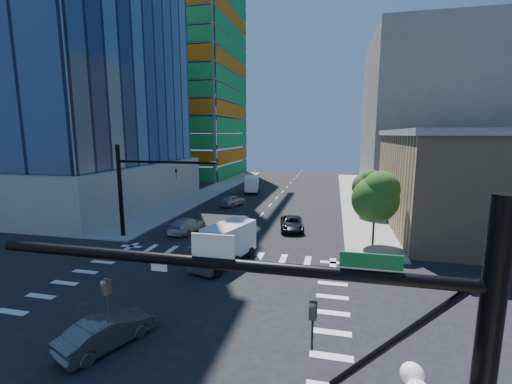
# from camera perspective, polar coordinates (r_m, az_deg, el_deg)

# --- Properties ---
(ground) EXTENTS (160.00, 160.00, 0.00)m
(ground) POSITION_cam_1_polar(r_m,az_deg,el_deg) (22.16, -12.68, -17.78)
(ground) COLOR black
(ground) RESTS_ON ground
(road_markings) EXTENTS (20.00, 20.00, 0.01)m
(road_markings) POSITION_cam_1_polar(r_m,az_deg,el_deg) (22.16, -12.68, -17.77)
(road_markings) COLOR silver
(road_markings) RESTS_ON ground
(sidewalk_ne) EXTENTS (5.00, 60.00, 0.15)m
(sidewalk_ne) POSITION_cam_1_polar(r_m,az_deg,el_deg) (58.64, 16.31, -0.66)
(sidewalk_ne) COLOR gray
(sidewalk_ne) RESTS_ON ground
(sidewalk_nw) EXTENTS (5.00, 60.00, 0.15)m
(sidewalk_nw) POSITION_cam_1_polar(r_m,az_deg,el_deg) (62.27, -7.29, 0.23)
(sidewalk_nw) COLOR gray
(sidewalk_nw) RESTS_ON ground
(construction_building) EXTENTS (25.16, 34.50, 70.60)m
(construction_building) POSITION_cam_1_polar(r_m,az_deg,el_deg) (88.63, -12.08, 18.79)
(construction_building) COLOR slate
(construction_building) RESTS_ON ground
(commercial_building) EXTENTS (20.50, 22.50, 10.60)m
(commercial_building) POSITION_cam_1_polar(r_m,az_deg,el_deg) (43.11, 34.88, 1.48)
(commercial_building) COLOR tan
(commercial_building) RESTS_ON ground
(bg_building_ne) EXTENTS (24.00, 30.00, 28.00)m
(bg_building_ne) POSITION_cam_1_polar(r_m,az_deg,el_deg) (75.01, 27.50, 11.50)
(bg_building_ne) COLOR slate
(bg_building_ne) RESTS_ON ground
(signal_mast_nw) EXTENTS (10.20, 0.40, 9.00)m
(signal_mast_nw) POSITION_cam_1_polar(r_m,az_deg,el_deg) (34.99, -19.74, 1.45)
(signal_mast_nw) COLOR black
(signal_mast_nw) RESTS_ON sidewalk_nw
(tree_south) EXTENTS (4.16, 4.16, 6.82)m
(tree_south) POSITION_cam_1_polar(r_m,az_deg,el_deg) (32.25, 19.52, -0.64)
(tree_south) COLOR #382316
(tree_south) RESTS_ON sidewalk_ne
(tree_north) EXTENTS (3.54, 3.52, 5.78)m
(tree_north) POSITION_cam_1_polar(r_m,az_deg,el_deg) (44.18, 18.13, 1.15)
(tree_north) COLOR #382316
(tree_north) RESTS_ON sidewalk_ne
(car_nb_far) EXTENTS (3.19, 5.43, 1.42)m
(car_nb_far) POSITION_cam_1_polar(r_m,az_deg,el_deg) (36.85, 5.99, -5.24)
(car_nb_far) COLOR black
(car_nb_far) RESTS_ON ground
(car_sb_near) EXTENTS (2.75, 5.41, 1.50)m
(car_sb_near) POSITION_cam_1_polar(r_m,az_deg,el_deg) (36.62, -11.45, -5.41)
(car_sb_near) COLOR silver
(car_sb_near) RESTS_ON ground
(car_sb_mid) EXTENTS (3.31, 5.07, 1.60)m
(car_sb_mid) POSITION_cam_1_polar(r_m,az_deg,el_deg) (48.95, -3.92, -1.40)
(car_sb_mid) COLOR #ACADB4
(car_sb_mid) RESTS_ON ground
(car_sb_cross) EXTENTS (3.26, 4.88, 1.52)m
(car_sb_cross) POSITION_cam_1_polar(r_m,az_deg,el_deg) (19.10, -23.55, -20.54)
(car_sb_cross) COLOR #4C4C51
(car_sb_cross) RESTS_ON ground
(box_truck_near) EXTENTS (4.03, 6.27, 3.05)m
(box_truck_near) POSITION_cam_1_polar(r_m,az_deg,el_deg) (27.12, -5.63, -9.29)
(box_truck_near) COLOR black
(box_truck_near) RESTS_ON ground
(box_truck_far) EXTENTS (3.34, 5.91, 2.92)m
(box_truck_far) POSITION_cam_1_polar(r_m,az_deg,el_deg) (59.96, -0.65, 1.13)
(box_truck_far) COLOR black
(box_truck_far) RESTS_ON ground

